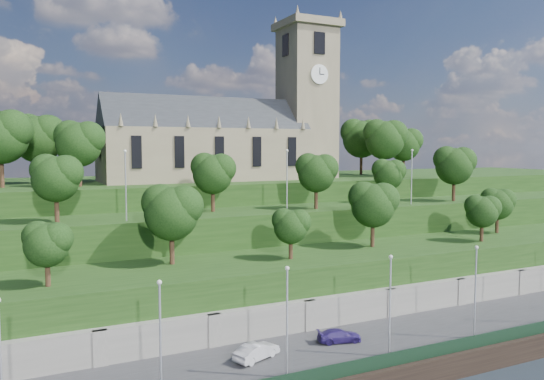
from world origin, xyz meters
TOP-DOWN VIEW (x-y plane):
  - promenade at (0.00, 6.00)m, footprint 160.00×12.00m
  - quay_wall at (0.00, -0.05)m, footprint 160.00×0.50m
  - fence at (0.00, 0.60)m, footprint 160.00×0.10m
  - retaining_wall at (0.00, 11.97)m, footprint 160.00×2.10m
  - embankment_lower at (0.00, 18.00)m, footprint 160.00×12.00m
  - embankment_upper at (0.00, 29.00)m, footprint 160.00×10.00m
  - hilltop at (0.00, 50.00)m, footprint 160.00×32.00m
  - church at (0.79, 45.98)m, footprint 38.60×12.35m
  - trees_lower at (0.83, 18.63)m, footprint 63.60×8.84m
  - trees_upper at (4.39, 28.06)m, footprint 61.89×8.31m
  - trees_hilltop at (1.58, 44.76)m, footprint 72.82×16.46m
  - lamp_posts_promenade at (-2.00, 2.50)m, footprint 60.36×0.36m
  - lamp_posts_upper at (-0.00, 26.00)m, footprint 40.36×0.36m
  - car_middle at (-12.73, 6.79)m, footprint 4.66×3.12m
  - car_right at (-4.10, 7.22)m, footprint 4.42×2.58m

SIDE VIEW (x-z plane):
  - promenade at x=0.00m, z-range 0.00..2.00m
  - quay_wall at x=0.00m, z-range 0.00..2.20m
  - retaining_wall at x=0.00m, z-range 0.00..5.00m
  - fence at x=0.00m, z-range 2.00..3.20m
  - car_right at x=-4.10m, z-range 2.00..3.20m
  - car_middle at x=-12.73m, z-range 2.00..3.45m
  - embankment_lower at x=0.00m, z-range 0.00..8.00m
  - embankment_upper at x=0.00m, z-range 0.00..12.00m
  - lamp_posts_promenade at x=-2.00m, z-range 2.62..11.56m
  - hilltop at x=0.00m, z-range 0.00..15.00m
  - trees_lower at x=0.83m, z-range 8.74..17.12m
  - lamp_posts_upper at x=0.00m, z-range 12.61..20.51m
  - trees_upper at x=4.39m, z-range 12.97..21.34m
  - trees_hilltop at x=1.58m, z-range 16.41..26.99m
  - church at x=0.79m, z-range 8.72..36.32m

